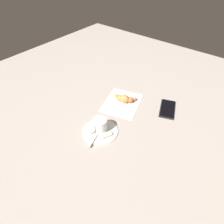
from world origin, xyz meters
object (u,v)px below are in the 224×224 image
(espresso_cup, at_px, (100,125))
(cell_phone, at_px, (168,109))
(teaspoon, at_px, (99,130))
(croissant, at_px, (125,99))
(sugar_packet, at_px, (105,135))
(napkin, at_px, (122,103))
(saucer, at_px, (100,131))

(espresso_cup, bearing_deg, cell_phone, 152.26)
(teaspoon, relative_size, croissant, 1.25)
(sugar_packet, distance_m, cell_phone, 0.34)
(napkin, bearing_deg, saucer, 10.69)
(sugar_packet, distance_m, croissant, 0.24)
(espresso_cup, bearing_deg, croissant, -171.83)
(sugar_packet, height_order, napkin, sugar_packet)
(sugar_packet, height_order, cell_phone, sugar_packet)
(croissant, height_order, cell_phone, croissant)
(saucer, relative_size, sugar_packet, 2.60)
(espresso_cup, height_order, teaspoon, espresso_cup)
(saucer, xyz_separation_m, espresso_cup, (-0.00, -0.00, 0.03))
(espresso_cup, xyz_separation_m, teaspoon, (0.01, -0.00, -0.03))
(sugar_packet, relative_size, croissant, 0.52)
(espresso_cup, relative_size, croissant, 0.79)
(cell_phone, bearing_deg, saucer, -27.47)
(saucer, xyz_separation_m, napkin, (-0.21, -0.04, -0.00))
(teaspoon, bearing_deg, croissant, -172.44)
(sugar_packet, bearing_deg, cell_phone, 4.91)
(croissant, bearing_deg, napkin, -22.31)
(croissant, bearing_deg, saucer, 8.63)
(cell_phone, bearing_deg, teaspoon, -27.55)
(teaspoon, relative_size, napkin, 0.69)
(espresso_cup, height_order, cell_phone, espresso_cup)
(espresso_cup, distance_m, teaspoon, 0.03)
(saucer, height_order, napkin, saucer)
(teaspoon, height_order, croissant, croissant)
(saucer, height_order, sugar_packet, sugar_packet)
(saucer, relative_size, espresso_cup, 1.71)
(saucer, height_order, teaspoon, teaspoon)
(sugar_packet, xyz_separation_m, napkin, (-0.22, -0.07, -0.01))
(teaspoon, xyz_separation_m, sugar_packet, (0.00, 0.04, 0.00))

